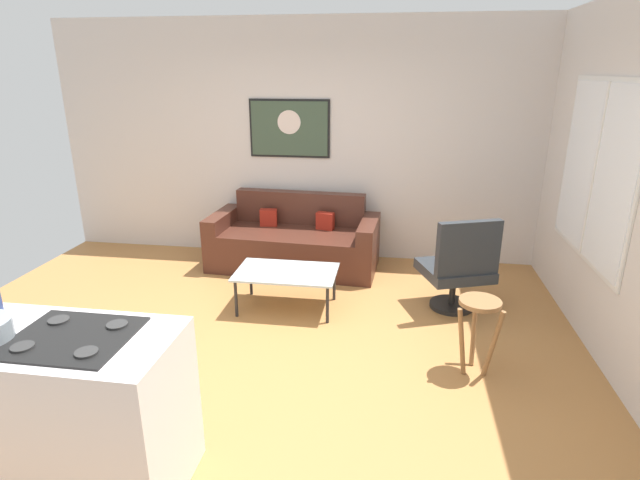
# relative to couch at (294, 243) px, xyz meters

# --- Properties ---
(ground) EXTENTS (6.40, 6.40, 0.04)m
(ground) POSITION_rel_couch_xyz_m (0.20, -1.95, -0.31)
(ground) COLOR #AA733D
(back_wall) EXTENTS (6.40, 0.05, 2.80)m
(back_wall) POSITION_rel_couch_xyz_m (0.20, 0.48, 1.11)
(back_wall) COLOR beige
(back_wall) RESTS_ON ground
(right_wall) EXTENTS (0.05, 6.40, 2.80)m
(right_wall) POSITION_rel_couch_xyz_m (2.82, -1.65, 1.11)
(right_wall) COLOR silver
(right_wall) RESTS_ON ground
(couch) EXTENTS (1.98, 0.96, 0.83)m
(couch) POSITION_rel_couch_xyz_m (0.00, 0.00, 0.00)
(couch) COLOR #49251B
(couch) RESTS_ON ground
(coffee_table) EXTENTS (0.96, 0.59, 0.39)m
(coffee_table) POSITION_rel_couch_xyz_m (0.15, -1.11, 0.07)
(coffee_table) COLOR silver
(coffee_table) RESTS_ON ground
(armchair) EXTENTS (0.77, 0.75, 0.95)m
(armchair) POSITION_rel_couch_xyz_m (1.77, -0.93, 0.17)
(armchair) COLOR black
(armchair) RESTS_ON ground
(bar_stool) EXTENTS (0.36, 0.35, 0.61)m
(bar_stool) POSITION_rel_couch_xyz_m (1.80, -1.97, 0.18)
(bar_stool) COLOR olive
(bar_stool) RESTS_ON ground
(kitchen_counter) EXTENTS (1.63, 0.65, 0.94)m
(kitchen_counter) POSITION_rel_couch_xyz_m (-0.75, -3.43, 0.17)
(kitchen_counter) COLOR silver
(kitchen_counter) RESTS_ON ground
(wall_painting) EXTENTS (0.96, 0.03, 0.68)m
(wall_painting) POSITION_rel_couch_xyz_m (-0.13, 0.43, 1.27)
(wall_painting) COLOR black
(window) EXTENTS (0.03, 1.60, 1.51)m
(window) POSITION_rel_couch_xyz_m (2.78, -1.05, 1.13)
(window) COLOR silver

